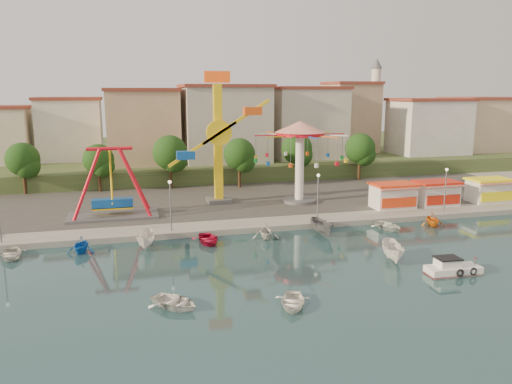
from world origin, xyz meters
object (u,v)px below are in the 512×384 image
object	(u,v)px
pirate_ship_ride	(111,184)
skiff	(393,252)
kamikaze_tower	(222,142)
rowboat_a	(175,302)
wave_swinger	(300,143)
cabin_motorboat	(452,269)

from	to	relation	value
pirate_ship_ride	skiff	bearing A→B (deg)	-39.87
kamikaze_tower	rowboat_a	distance (m)	31.56
skiff	pirate_ship_ride	bearing A→B (deg)	158.04
kamikaze_tower	wave_swinger	world-z (taller)	kamikaze_tower
rowboat_a	cabin_motorboat	bearing A→B (deg)	-41.25
cabin_motorboat	skiff	size ratio (longest dim) A/B	1.04
wave_swinger	cabin_motorboat	bearing A→B (deg)	-81.32
pirate_ship_ride	cabin_motorboat	bearing A→B (deg)	-41.85
cabin_motorboat	rowboat_a	distance (m)	22.57
wave_swinger	kamikaze_tower	bearing A→B (deg)	166.56
pirate_ship_ride	rowboat_a	bearing A→B (deg)	-79.66
cabin_motorboat	rowboat_a	world-z (taller)	cabin_motorboat
wave_swinger	rowboat_a	distance (m)	33.60
rowboat_a	skiff	distance (m)	20.17
pirate_ship_ride	cabin_motorboat	xyz separation A→B (m)	(27.12, -24.30, -3.98)
pirate_ship_ride	skiff	distance (m)	31.64
wave_swinger	skiff	distance (m)	23.25
kamikaze_tower	pirate_ship_ride	bearing A→B (deg)	-162.85
wave_swinger	rowboat_a	xyz separation A→B (m)	(-18.56, -26.90, -7.81)
pirate_ship_ride	cabin_motorboat	distance (m)	36.63
skiff	kamikaze_tower	bearing A→B (deg)	131.47
kamikaze_tower	cabin_motorboat	bearing A→B (deg)	-64.47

